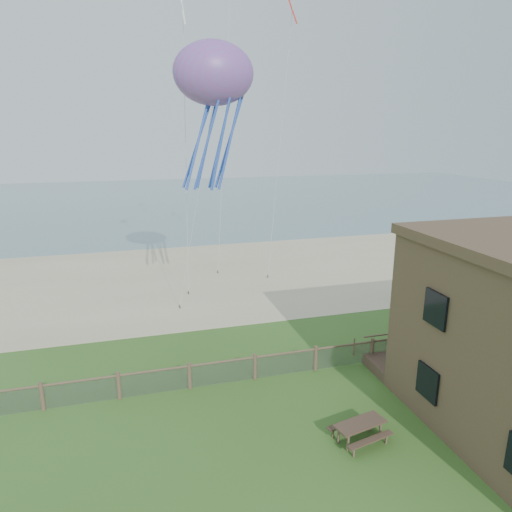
# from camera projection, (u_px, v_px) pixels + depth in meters

# --- Properties ---
(ground) EXTENTS (160.00, 160.00, 0.00)m
(ground) POSITION_uv_depth(u_px,v_px,m) (302.00, 468.00, 15.48)
(ground) COLOR #33541C
(ground) RESTS_ON ground
(sand_beach) EXTENTS (72.00, 20.00, 0.02)m
(sand_beach) POSITION_uv_depth(u_px,v_px,m) (201.00, 277.00, 35.92)
(sand_beach) COLOR tan
(sand_beach) RESTS_ON ground
(ocean) EXTENTS (160.00, 68.00, 0.02)m
(ocean) POSITION_uv_depth(u_px,v_px,m) (160.00, 200.00, 76.80)
(ocean) COLOR slate
(ocean) RESTS_ON ground
(chainlink_fence) EXTENTS (36.20, 0.20, 1.25)m
(chainlink_fence) POSITION_uv_depth(u_px,v_px,m) (255.00, 368.00, 20.91)
(chainlink_fence) COLOR brown
(chainlink_fence) RESTS_ON ground
(motel_deck) EXTENTS (15.00, 2.00, 0.50)m
(motel_deck) POSITION_uv_depth(u_px,v_px,m) (503.00, 349.00, 23.44)
(motel_deck) COLOR #503C2D
(motel_deck) RESTS_ON ground
(picnic_table) EXTENTS (2.21, 1.85, 0.82)m
(picnic_table) POSITION_uv_depth(u_px,v_px,m) (360.00, 431.00, 16.75)
(picnic_table) COLOR #503C2D
(picnic_table) RESTS_ON ground
(octopus_kite) EXTENTS (4.48, 3.69, 7.99)m
(octopus_kite) POSITION_uv_depth(u_px,v_px,m) (215.00, 115.00, 24.07)
(octopus_kite) COLOR #E22361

